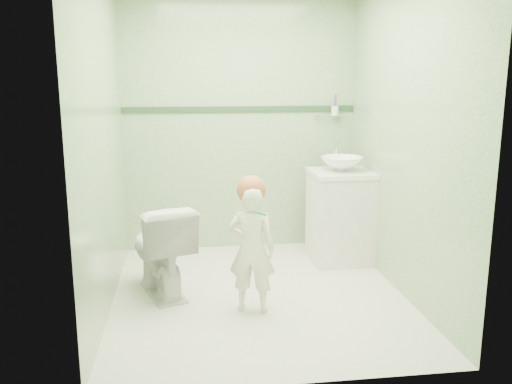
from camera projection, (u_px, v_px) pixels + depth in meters
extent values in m
plane|color=silver|center=(259.00, 295.00, 4.15)|extent=(2.50, 2.50, 0.00)
cube|color=#78A776|center=(240.00, 125.00, 5.11)|extent=(2.20, 0.04, 2.40)
cube|color=#78A776|center=(294.00, 168.00, 2.69)|extent=(2.20, 0.04, 2.40)
cube|color=#78A776|center=(103.00, 142.00, 3.75)|extent=(0.04, 2.50, 2.40)
cube|color=#78A776|center=(404.00, 137.00, 4.04)|extent=(0.04, 2.50, 2.40)
cube|color=#264428|center=(240.00, 109.00, 5.07)|extent=(2.20, 0.02, 0.05)
cube|color=beige|center=(340.00, 218.00, 4.86)|extent=(0.52, 0.50, 0.80)
cube|color=white|center=(341.00, 173.00, 4.77)|extent=(0.54, 0.52, 0.04)
imported|color=white|center=(342.00, 164.00, 4.75)|extent=(0.37, 0.37, 0.13)
cylinder|color=silver|center=(336.00, 154.00, 4.93)|extent=(0.03, 0.03, 0.18)
cylinder|color=silver|center=(337.00, 146.00, 4.87)|extent=(0.02, 0.12, 0.02)
cylinder|color=silver|center=(328.00, 116.00, 5.16)|extent=(0.26, 0.02, 0.02)
cylinder|color=silver|center=(335.00, 111.00, 5.13)|extent=(0.07, 0.07, 0.09)
cylinder|color=red|center=(336.00, 103.00, 5.12)|extent=(0.01, 0.01, 0.17)
cylinder|color=purple|center=(335.00, 103.00, 5.11)|extent=(0.01, 0.01, 0.17)
cylinder|color=#353EB5|center=(334.00, 103.00, 5.11)|extent=(0.01, 0.01, 0.17)
imported|color=white|center=(160.00, 249.00, 4.12)|extent=(0.61, 0.80, 0.72)
imported|color=white|center=(252.00, 249.00, 3.78)|extent=(0.38, 0.31, 0.92)
sphere|color=#B36035|center=(251.00, 190.00, 3.72)|extent=(0.20, 0.20, 0.20)
cylinder|color=#17996F|center=(260.00, 213.00, 3.58)|extent=(0.11, 0.11, 0.06)
cube|color=white|center=(252.00, 205.00, 3.63)|extent=(0.03, 0.03, 0.02)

